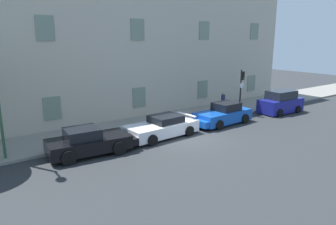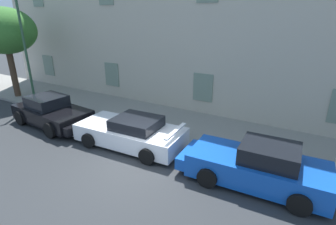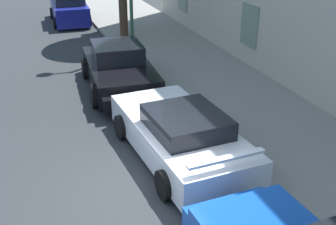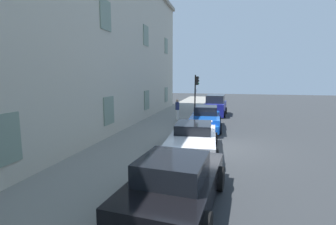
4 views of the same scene
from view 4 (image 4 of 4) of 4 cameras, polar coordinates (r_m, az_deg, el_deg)
The scene contains 9 objects.
ground_plane at distance 12.37m, azimuth 12.85°, elevation -7.83°, with size 80.00×80.00×0.00m, color #2B2D30.
sidewalk at distance 13.04m, azimuth -5.55°, elevation -6.51°, with size 60.00×4.06×0.14m, color gray.
building_facade at distance 14.68m, azimuth -21.99°, elevation 15.98°, with size 32.00×4.74×10.98m.
sportscar_red_lead at distance 6.72m, azimuth 2.29°, elevation -15.81°, with size 4.73×2.45×1.45m.
sportscar_yellow_flank at distance 10.96m, azimuth 5.77°, elevation -6.64°, with size 5.11×2.41×1.30m.
sportscar_white_middle at distance 16.05m, azimuth 8.71°, elevation -1.73°, with size 4.80×2.20×1.49m.
hatchback_parked at distance 22.30m, azimuth 11.05°, elevation 1.48°, with size 3.88×2.04×1.82m.
traffic_light at distance 19.03m, azimuth 6.61°, elevation 5.47°, with size 0.44×0.36×3.43m.
pedestrian_admiring at distance 18.83m, azimuth 2.19°, elevation 0.83°, with size 0.39×0.39×1.58m.
Camera 4 is at (-11.90, -0.08, 3.38)m, focal length 26.05 mm.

